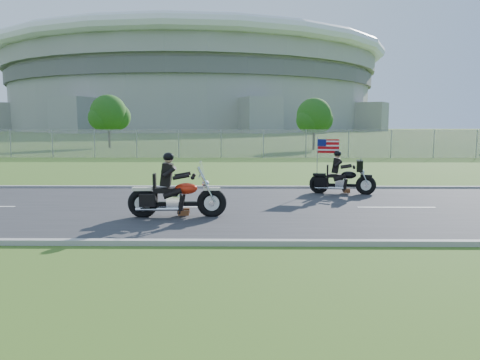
{
  "coord_description": "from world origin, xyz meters",
  "views": [
    {
      "loc": [
        -0.3,
        -13.11,
        2.4
      ],
      "look_at": [
        -0.44,
        0.0,
        0.82
      ],
      "focal_mm": 35.0,
      "sensor_mm": 36.0,
      "label": 1
    }
  ],
  "objects": [
    {
      "name": "motorcycle_follow",
      "position": [
        2.99,
        2.65,
        0.52
      ],
      "size": [
        2.21,
        0.91,
        1.86
      ],
      "rotation": [
        0.0,
        0.0,
        -0.2
      ],
      "color": "black",
      "rests_on": "ground"
    },
    {
      "name": "stadium",
      "position": [
        -20.0,
        170.0,
        15.58
      ],
      "size": [
        140.4,
        140.4,
        29.2
      ],
      "color": "#A3A099",
      "rests_on": "ground"
    },
    {
      "name": "curb_north",
      "position": [
        0.0,
        4.05,
        0.05
      ],
      "size": [
        120.0,
        0.18,
        0.12
      ],
      "primitive_type": "cube",
      "color": "#9E9B93",
      "rests_on": "ground"
    },
    {
      "name": "ground",
      "position": [
        0.0,
        0.0,
        0.0
      ],
      "size": [
        420.0,
        420.0,
        0.0
      ],
      "primitive_type": "plane",
      "color": "#2E591B",
      "rests_on": "ground"
    },
    {
      "name": "motorcycle_lead",
      "position": [
        -2.07,
        -1.37,
        0.54
      ],
      "size": [
        2.52,
        0.68,
        1.7
      ],
      "rotation": [
        0.0,
        0.0,
        0.05
      ],
      "color": "black",
      "rests_on": "ground"
    },
    {
      "name": "road",
      "position": [
        0.0,
        0.0,
        0.02
      ],
      "size": [
        120.0,
        8.0,
        0.04
      ],
      "primitive_type": "cube",
      "color": "#28282B",
      "rests_on": "ground"
    },
    {
      "name": "tree_fence_mid",
      "position": [
        -13.95,
        34.04,
        3.3
      ],
      "size": [
        3.96,
        3.69,
        5.3
      ],
      "color": "#382316",
      "rests_on": "ground"
    },
    {
      "name": "tree_fence_near",
      "position": [
        6.04,
        30.04,
        2.97
      ],
      "size": [
        3.52,
        3.28,
        4.75
      ],
      "color": "#382316",
      "rests_on": "ground"
    },
    {
      "name": "curb_south",
      "position": [
        0.0,
        -4.05,
        0.05
      ],
      "size": [
        120.0,
        0.18,
        0.12
      ],
      "primitive_type": "cube",
      "color": "#9E9B93",
      "rests_on": "ground"
    },
    {
      "name": "fence",
      "position": [
        -5.0,
        20.0,
        1.0
      ],
      "size": [
        60.0,
        0.03,
        2.0
      ],
      "primitive_type": "cube",
      "color": "gray",
      "rests_on": "ground"
    }
  ]
}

